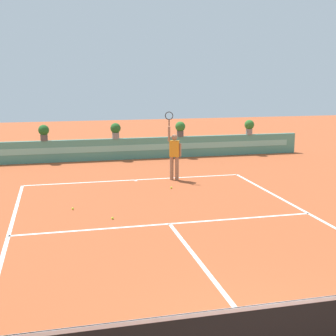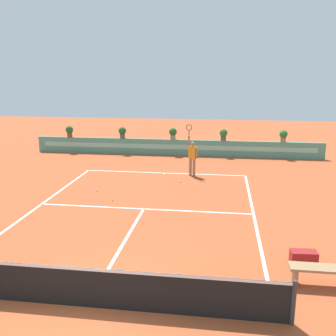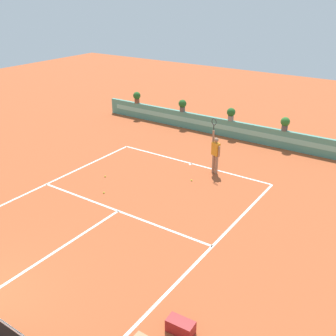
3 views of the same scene
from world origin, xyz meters
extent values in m
plane|color=#A84C28|center=(0.00, 6.00, 0.00)|extent=(60.00, 60.00, 0.00)
cube|color=white|center=(0.00, 11.89, 0.00)|extent=(8.22, 0.10, 0.01)
cube|color=white|center=(0.00, 6.40, 0.00)|extent=(8.22, 0.10, 0.01)
cube|color=white|center=(0.00, 3.20, 0.00)|extent=(0.10, 6.40, 0.01)
cube|color=white|center=(-4.11, 5.95, 0.00)|extent=(0.10, 11.89, 0.01)
cube|color=white|center=(4.11, 5.95, 0.00)|extent=(0.10, 11.89, 0.01)
cube|color=white|center=(0.00, 11.79, 0.00)|extent=(0.10, 0.20, 0.01)
cylinder|color=#333333|center=(4.41, 0.00, 0.50)|extent=(0.10, 0.10, 1.00)
cube|color=black|center=(0.00, 0.00, 0.47)|extent=(8.82, 0.02, 0.95)
cube|color=white|center=(0.00, 0.00, 0.92)|extent=(8.82, 0.03, 0.06)
cube|color=#4C8E7A|center=(0.00, 16.39, 0.50)|extent=(18.00, 0.20, 1.00)
cube|color=#7ABCA8|center=(0.00, 16.29, 0.55)|extent=(17.10, 0.01, 0.28)
cube|color=#99754C|center=(4.74, 1.62, 0.23)|extent=(0.08, 0.40, 0.45)
cube|color=#99754C|center=(5.38, 1.62, 0.48)|extent=(1.60, 0.44, 0.06)
cube|color=maroon|center=(5.17, 2.76, 0.18)|extent=(0.72, 0.40, 0.36)
cylinder|color=#9E7051|center=(1.54, 11.53, 0.45)|extent=(0.14, 0.14, 0.90)
cylinder|color=#9E7051|center=(1.35, 11.60, 0.45)|extent=(0.14, 0.14, 0.90)
cube|color=orange|center=(1.44, 11.56, 1.20)|extent=(0.41, 0.33, 0.60)
sphere|color=#9E7051|center=(1.44, 11.56, 1.63)|extent=(0.22, 0.22, 0.22)
cylinder|color=#9E7051|center=(1.25, 11.63, 1.75)|extent=(0.09, 0.09, 0.55)
cylinder|color=black|center=(1.25, 11.63, 2.17)|extent=(0.04, 0.04, 0.24)
torus|color=#262626|center=(1.25, 11.63, 2.43)|extent=(0.30, 0.13, 0.31)
cylinder|color=#9E7051|center=(1.65, 11.49, 1.15)|extent=(0.09, 0.09, 0.50)
sphere|color=#CCE033|center=(-2.47, 8.37, 0.03)|extent=(0.07, 0.07, 0.07)
sphere|color=#CCE033|center=(-1.44, 7.16, 0.03)|extent=(0.07, 0.07, 0.07)
sphere|color=#CCE033|center=(1.00, 10.24, 0.03)|extent=(0.07, 0.07, 0.07)
cylinder|color=gray|center=(-0.15, 16.39, 1.14)|extent=(0.32, 0.32, 0.28)
sphere|color=#235B23|center=(-0.15, 16.39, 1.48)|extent=(0.48, 0.48, 0.48)
cylinder|color=gray|center=(6.52, 16.39, 1.14)|extent=(0.32, 0.32, 0.28)
sphere|color=#2D6B28|center=(6.52, 16.39, 1.48)|extent=(0.48, 0.48, 0.48)
cylinder|color=#514C47|center=(-3.38, 16.39, 1.14)|extent=(0.32, 0.32, 0.28)
sphere|color=#235B23|center=(-3.38, 16.39, 1.48)|extent=(0.48, 0.48, 0.48)
cylinder|color=#514C47|center=(2.97, 16.39, 1.14)|extent=(0.32, 0.32, 0.28)
sphere|color=#2D6B28|center=(2.97, 16.39, 1.48)|extent=(0.48, 0.48, 0.48)
cylinder|color=brown|center=(-6.88, 16.39, 1.14)|extent=(0.32, 0.32, 0.28)
sphere|color=#235B23|center=(-6.88, 16.39, 1.48)|extent=(0.48, 0.48, 0.48)
camera|label=1|loc=(-2.84, -5.23, 3.91)|focal=50.05mm
camera|label=2|loc=(2.85, -7.26, 5.05)|focal=41.34mm
camera|label=3|loc=(9.03, -3.50, 7.84)|focal=42.47mm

